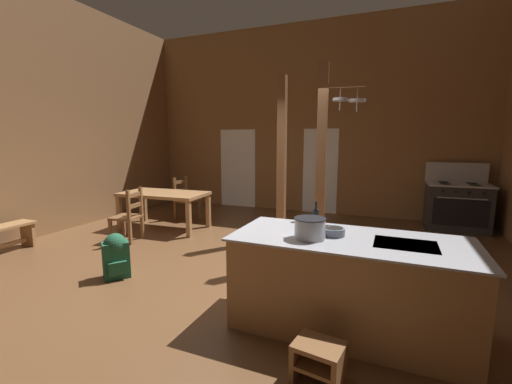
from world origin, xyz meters
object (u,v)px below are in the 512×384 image
at_px(backpack, 116,254).
at_px(stockpot_on_counter, 310,228).
at_px(step_stool, 318,359).
at_px(dining_table, 164,197).
at_px(stove_range, 457,206).
at_px(mixing_bowl_on_counter, 334,232).
at_px(ladderback_chair_by_post, 186,199).
at_px(kitchen_island, 348,284).
at_px(bottle_tall_on_counter, 316,220).
at_px(ladderback_chair_near_window, 129,216).

relative_size(backpack, stockpot_on_counter, 1.65).
bearing_deg(step_stool, dining_table, 140.07).
xyz_separation_m(stove_range, mixing_bowl_on_counter, (-1.75, -4.43, 0.45)).
relative_size(ladderback_chair_by_post, mixing_bowl_on_counter, 4.49).
distance_m(stove_range, step_stool, 5.54).
bearing_deg(stockpot_on_counter, kitchen_island, 24.21).
xyz_separation_m(mixing_bowl_on_counter, bottle_tall_on_counter, (-0.19, 0.06, 0.08)).
height_order(step_stool, dining_table, dining_table).
xyz_separation_m(stove_range, step_stool, (-1.70, -5.27, -0.30)).
relative_size(dining_table, bottle_tall_on_counter, 5.75).
xyz_separation_m(backpack, bottle_tall_on_counter, (2.60, 0.00, 0.70)).
relative_size(backpack, bottle_tall_on_counter, 1.97).
bearing_deg(backpack, stove_range, 43.97).
bearing_deg(stove_range, kitchen_island, -109.68).
xyz_separation_m(step_stool, stockpot_on_counter, (-0.23, 0.66, 0.81)).
bearing_deg(dining_table, mixing_bowl_on_counter, -31.94).
xyz_separation_m(ladderback_chair_near_window, ladderback_chair_by_post, (-0.02, 1.80, 0.00)).
xyz_separation_m(stockpot_on_counter, bottle_tall_on_counter, (0.00, 0.24, 0.02)).
height_order(kitchen_island, bottle_tall_on_counter, bottle_tall_on_counter).
height_order(kitchen_island, mixing_bowl_on_counter, mixing_bowl_on_counter).
height_order(kitchen_island, dining_table, kitchen_island).
height_order(ladderback_chair_by_post, stockpot_on_counter, stockpot_on_counter).
bearing_deg(dining_table, ladderback_chair_by_post, 94.54).
bearing_deg(backpack, bottle_tall_on_counter, 0.06).
xyz_separation_m(stove_range, backpack, (-4.53, -4.37, -0.17)).
bearing_deg(ladderback_chair_near_window, stockpot_on_counter, -23.48).
bearing_deg(stockpot_on_counter, bottle_tall_on_counter, 89.58).
xyz_separation_m(step_stool, ladderback_chair_by_post, (-3.85, 4.02, 0.27)).
bearing_deg(stockpot_on_counter, ladderback_chair_near_window, 156.52).
relative_size(dining_table, ladderback_chair_near_window, 1.83).
distance_m(kitchen_island, bottle_tall_on_counter, 0.67).
xyz_separation_m(kitchen_island, step_stool, (-0.11, -0.81, -0.27)).
bearing_deg(backpack, stockpot_on_counter, -5.25).
xyz_separation_m(ladderback_chair_by_post, mixing_bowl_on_counter, (3.80, -3.18, 0.48)).
bearing_deg(ladderback_chair_by_post, stove_range, 12.68).
xyz_separation_m(step_stool, dining_table, (-3.78, 3.16, 0.47)).
distance_m(stockpot_on_counter, bottle_tall_on_counter, 0.24).
bearing_deg(stockpot_on_counter, backpack, 174.75).
xyz_separation_m(ladderback_chair_by_post, bottle_tall_on_counter, (3.61, -3.12, 0.56)).
bearing_deg(bottle_tall_on_counter, stockpot_on_counter, -90.42).
bearing_deg(ladderback_chair_near_window, dining_table, 87.09).
relative_size(step_stool, backpack, 0.67).
xyz_separation_m(kitchen_island, bottle_tall_on_counter, (-0.34, 0.09, 0.57)).
distance_m(stove_range, bottle_tall_on_counter, 4.81).
relative_size(stove_range, bottle_tall_on_counter, 4.36).
relative_size(dining_table, ladderback_chair_by_post, 1.83).
distance_m(ladderback_chair_by_post, stockpot_on_counter, 4.96).
distance_m(kitchen_island, step_stool, 0.86).
relative_size(kitchen_island, backpack, 3.65).
bearing_deg(step_stool, ladderback_chair_by_post, 133.72).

